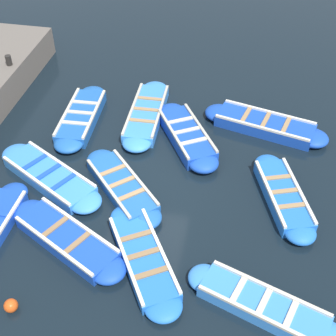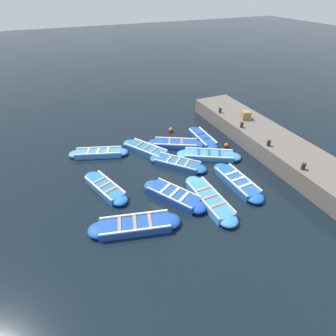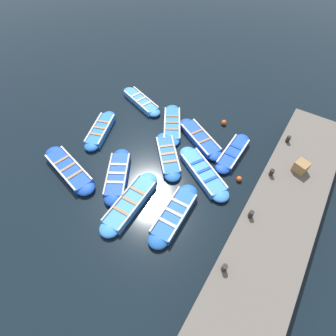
% 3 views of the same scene
% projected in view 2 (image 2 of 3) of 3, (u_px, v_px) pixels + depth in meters
% --- Properties ---
extents(ground_plane, '(120.00, 120.00, 0.00)m').
position_uv_depth(ground_plane, '(173.00, 171.00, 14.99)').
color(ground_plane, black).
extents(boat_mid_row, '(2.60, 3.52, 0.46)m').
position_uv_depth(boat_mid_row, '(174.00, 196.00, 12.96)').
color(boat_mid_row, '#1947B7').
rests_on(boat_mid_row, ground).
extents(boat_near_quay, '(4.15, 1.89, 0.43)m').
position_uv_depth(boat_near_quay, '(135.00, 225.00, 11.42)').
color(boat_near_quay, '#1947B7').
rests_on(boat_near_quay, ground).
extents(boat_outer_left, '(2.63, 3.54, 0.35)m').
position_uv_depth(boat_outer_left, '(146.00, 149.00, 16.60)').
color(boat_outer_left, blue).
rests_on(boat_outer_left, ground).
extents(boat_broadside, '(3.00, 3.17, 0.38)m').
position_uv_depth(boat_broadside, '(177.00, 164.00, 15.31)').
color(boat_broadside, '#1E59AD').
rests_on(boat_broadside, ground).
extents(boat_alongside, '(1.91, 3.47, 0.41)m').
position_uv_depth(boat_alongside, '(105.00, 188.00, 13.52)').
color(boat_alongside, blue).
rests_on(boat_alongside, ground).
extents(boat_outer_right, '(1.12, 3.69, 0.42)m').
position_uv_depth(boat_outer_right, '(237.00, 182.00, 13.89)').
color(boat_outer_right, '#1E59AD').
rests_on(boat_outer_right, ground).
extents(boat_stern_in, '(0.91, 3.30, 0.37)m').
position_uv_depth(boat_stern_in, '(202.00, 138.00, 17.78)').
color(boat_stern_in, '#1947B7').
rests_on(boat_stern_in, ground).
extents(boat_end_of_row, '(3.85, 2.72, 0.38)m').
position_uv_depth(boat_end_of_row, '(209.00, 155.00, 16.01)').
color(boat_end_of_row, '#3884E0').
rests_on(boat_end_of_row, ground).
extents(boat_inner_gap, '(1.08, 3.96, 0.42)m').
position_uv_depth(boat_inner_gap, '(210.00, 199.00, 12.79)').
color(boat_inner_gap, '#3884E0').
rests_on(boat_inner_gap, ground).
extents(boat_tucked, '(3.68, 2.51, 0.40)m').
position_uv_depth(boat_tucked, '(175.00, 144.00, 17.11)').
color(boat_tucked, '#1947B7').
rests_on(boat_tucked, ground).
extents(boat_centre, '(3.67, 1.92, 0.38)m').
position_uv_depth(boat_centre, '(99.00, 153.00, 16.22)').
color(boat_centre, '#3884E0').
rests_on(boat_centre, ground).
extents(quay_wall, '(2.87, 13.56, 1.04)m').
position_uv_depth(quay_wall, '(266.00, 140.00, 16.86)').
color(quay_wall, '#605951').
rests_on(quay_wall, ground).
extents(bollard_north, '(0.20, 0.20, 0.35)m').
position_uv_depth(bollard_north, '(304.00, 166.00, 13.26)').
color(bollard_north, black).
rests_on(bollard_north, quay_wall).
extents(bollard_mid_north, '(0.20, 0.20, 0.35)m').
position_uv_depth(bollard_mid_north, '(269.00, 143.00, 15.15)').
color(bollard_mid_north, black).
rests_on(bollard_mid_north, quay_wall).
extents(bollard_mid_south, '(0.20, 0.20, 0.35)m').
position_uv_depth(bollard_mid_south, '(242.00, 125.00, 17.04)').
color(bollard_mid_south, black).
rests_on(bollard_mid_south, quay_wall).
extents(bollard_south, '(0.20, 0.20, 0.35)m').
position_uv_depth(bollard_south, '(220.00, 110.00, 18.93)').
color(bollard_south, black).
rests_on(bollard_south, quay_wall).
extents(wooden_crate, '(0.69, 0.69, 0.55)m').
position_uv_depth(wooden_crate, '(246.00, 115.00, 18.04)').
color(wooden_crate, olive).
rests_on(wooden_crate, quay_wall).
extents(buoy_orange_near, '(0.28, 0.28, 0.28)m').
position_uv_depth(buoy_orange_near, '(226.00, 145.00, 17.05)').
color(buoy_orange_near, '#E05119').
rests_on(buoy_orange_near, ground).
extents(buoy_yellow_far, '(0.31, 0.31, 0.31)m').
position_uv_depth(buoy_yellow_far, '(171.00, 130.00, 18.77)').
color(buoy_yellow_far, '#E05119').
rests_on(buoy_yellow_far, ground).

